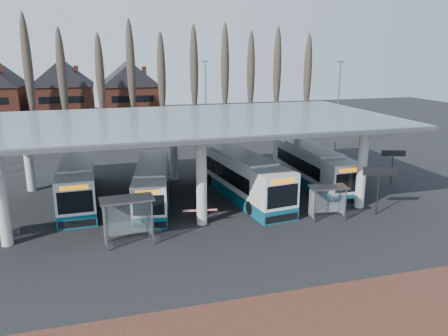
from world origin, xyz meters
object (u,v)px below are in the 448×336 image
object	(u,v)px
bus_0	(77,181)
shelter_2	(327,195)
bus_1	(153,184)
bus_2	(241,176)
bus_3	(312,167)
shelter_1	(127,210)

from	to	relation	value
bus_0	shelter_2	xyz separation A→B (m)	(16.64, -8.79, 0.16)
bus_1	bus_0	bearing A→B (deg)	169.17
bus_2	shelter_2	distance (m)	7.51
bus_2	bus_3	bearing A→B (deg)	4.67
shelter_2	bus_0	bearing A→B (deg)	159.86
bus_1	shelter_1	bearing A→B (deg)	-98.90
bus_1	bus_2	world-z (taller)	bus_2
bus_3	shelter_1	size ratio (longest dim) A/B	3.67
shelter_1	shelter_2	distance (m)	13.46
shelter_1	bus_1	bearing A→B (deg)	68.28
bus_2	shelter_1	distance (m)	11.41
bus_0	shelter_2	distance (m)	18.82
bus_1	shelter_1	size ratio (longest dim) A/B	3.47
bus_2	bus_3	distance (m)	7.09
bus_1	shelter_2	xyz separation A→B (m)	(11.11, -6.75, 0.30)
bus_1	shelter_1	distance (m)	7.47
bus_2	bus_3	size ratio (longest dim) A/B	1.09
bus_3	shelter_2	world-z (taller)	bus_3
bus_2	shelter_1	bearing A→B (deg)	-152.26
bus_0	bus_2	size ratio (longest dim) A/B	0.93
bus_1	shelter_2	bearing A→B (deg)	-21.87
bus_0	shelter_1	bearing A→B (deg)	-71.73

